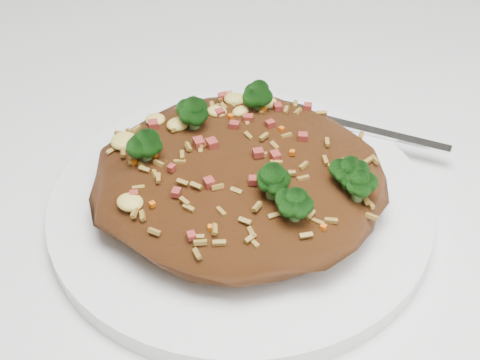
# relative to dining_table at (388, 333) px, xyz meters

# --- Properties ---
(dining_table) EXTENTS (1.20, 0.80, 0.75)m
(dining_table) POSITION_rel_dining_table_xyz_m (0.00, 0.00, 0.00)
(dining_table) COLOR silver
(dining_table) RESTS_ON ground
(plate) EXTENTS (0.25, 0.25, 0.01)m
(plate) POSITION_rel_dining_table_xyz_m (-0.11, 0.03, 0.10)
(plate) COLOR white
(plate) RESTS_ON dining_table
(fried_rice) EXTENTS (0.19, 0.18, 0.06)m
(fried_rice) POSITION_rel_dining_table_xyz_m (-0.11, 0.03, 0.13)
(fried_rice) COLOR brown
(fried_rice) RESTS_ON plate
(fork) EXTENTS (0.16, 0.08, 0.00)m
(fork) POSITION_rel_dining_table_xyz_m (-0.03, 0.11, 0.11)
(fork) COLOR silver
(fork) RESTS_ON plate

